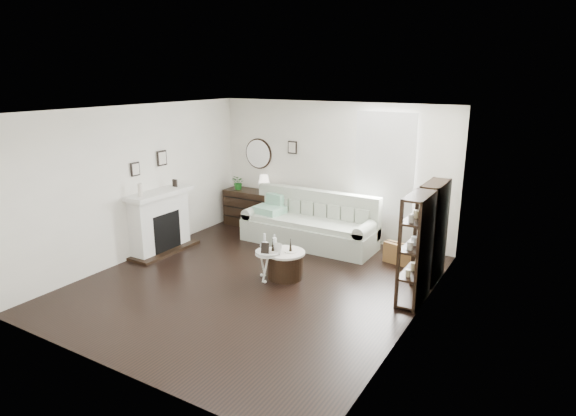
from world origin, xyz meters
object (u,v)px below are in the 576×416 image
Objects in this scene: dresser at (251,208)px; drum_table at (285,264)px; sofa at (310,227)px; pedestal_table at (268,253)px.

drum_table is (2.08, -2.04, -0.17)m from dresser.
pedestal_table is at bearing -83.03° from sofa.
drum_table is 0.37m from pedestal_table.
sofa is 5.35× the size of pedestal_table.
sofa is 2.23× the size of dresser.
sofa is 1.89m from pedestal_table.
drum_table is at bearing 48.18° from pedestal_table.
dresser is 1.83× the size of drum_table.
pedestal_table is (-0.19, -0.22, 0.22)m from drum_table.
dresser reaches higher than drum_table.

